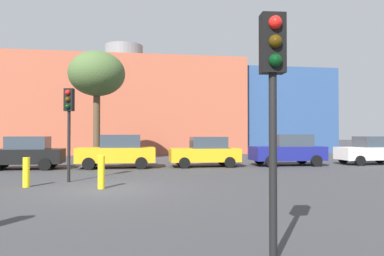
% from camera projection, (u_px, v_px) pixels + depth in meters
% --- Properties ---
extents(ground_plane, '(200.00, 200.00, 0.00)m').
position_uv_depth(ground_plane, '(105.00, 189.00, 12.51)').
color(ground_plane, '#38383A').
extents(building_backdrop, '(43.24, 11.51, 11.32)m').
position_uv_depth(building_backdrop, '(124.00, 109.00, 38.55)').
color(building_backdrop, '#B2563D').
rests_on(building_backdrop, ground_plane).
extents(parked_car_1, '(4.09, 2.01, 1.77)m').
position_uv_depth(parked_car_1, '(25.00, 153.00, 19.59)').
color(parked_car_1, black).
rests_on(parked_car_1, ground_plane).
extents(parked_car_2, '(4.30, 2.11, 1.86)m').
position_uv_depth(parked_car_2, '(117.00, 151.00, 20.36)').
color(parked_car_2, gold).
rests_on(parked_car_2, ground_plane).
extents(parked_car_3, '(4.02, 1.97, 1.74)m').
position_uv_depth(parked_car_3, '(205.00, 152.00, 21.14)').
color(parked_car_3, gold).
rests_on(parked_car_3, ground_plane).
extents(parked_car_4, '(4.33, 2.12, 1.88)m').
position_uv_depth(parked_car_4, '(288.00, 150.00, 21.94)').
color(parked_car_4, navy).
rests_on(parked_car_4, ground_plane).
extents(parked_car_5, '(4.05, 1.99, 1.76)m').
position_uv_depth(parked_car_5, '(371.00, 150.00, 22.80)').
color(parked_car_5, white).
rests_on(parked_car_5, ground_plane).
extents(traffic_light_near_right, '(0.38, 0.37, 3.71)m').
position_uv_depth(traffic_light_near_right, '(273.00, 78.00, 5.43)').
color(traffic_light_near_right, black).
rests_on(traffic_light_near_right, ground_plane).
extents(traffic_light_island, '(0.41, 0.40, 3.72)m').
position_uv_depth(traffic_light_island, '(69.00, 113.00, 14.41)').
color(traffic_light_island, black).
rests_on(traffic_light_island, ground_plane).
extents(bare_tree_0, '(3.90, 3.90, 7.68)m').
position_uv_depth(bare_tree_0, '(97.00, 75.00, 25.30)').
color(bare_tree_0, brown).
rests_on(bare_tree_0, ground_plane).
extents(bollard_yellow_0, '(0.24, 0.24, 1.06)m').
position_uv_depth(bollard_yellow_0, '(26.00, 172.00, 12.99)').
color(bollard_yellow_0, yellow).
rests_on(bollard_yellow_0, ground_plane).
extents(bollard_yellow_1, '(0.24, 0.24, 1.15)m').
position_uv_depth(bollard_yellow_1, '(101.00, 172.00, 12.60)').
color(bollard_yellow_1, yellow).
rests_on(bollard_yellow_1, ground_plane).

